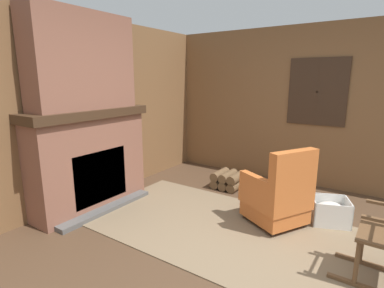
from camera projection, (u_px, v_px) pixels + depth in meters
The scene contains 12 objects.
ground_plane at pixel (252, 263), 2.84m from camera, with size 14.00×14.00×0.00m, color #4C3523.
wood_panel_wall_left at pixel (74, 113), 3.98m from camera, with size 0.06×5.69×2.53m.
wood_panel_wall_back at pixel (321, 107), 4.64m from camera, with size 5.69×0.09×2.53m.
fireplace_hearth at pixel (90, 160), 3.96m from camera, with size 0.65×1.67×1.33m.
chimney_breast at pixel (82, 61), 3.70m from camera, with size 0.38×1.38×1.18m.
area_rug at pixel (230, 230), 3.44m from camera, with size 3.48×1.77×0.01m.
armchair at pixel (278, 197), 3.51m from camera, with size 0.85×0.84×0.96m.
firewood_stack at pixel (228, 180), 4.76m from camera, with size 0.44×0.42×0.27m.
laundry_basket at pixel (330, 211), 3.59m from camera, with size 0.52×0.49×0.31m.
oil_lamp_vase at pixel (50, 104), 3.47m from camera, with size 0.12×0.12×0.27m.
storage_case at pixel (112, 102), 4.22m from camera, with size 0.15×0.28×0.12m.
decorative_plate_on_mantel at pixel (80, 100), 3.81m from camera, with size 0.06×0.23×0.22m.
Camera 1 is at (0.95, -2.41, 1.72)m, focal length 28.00 mm.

